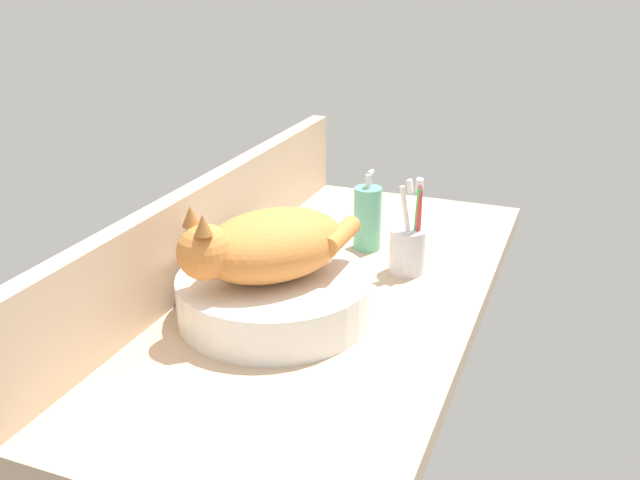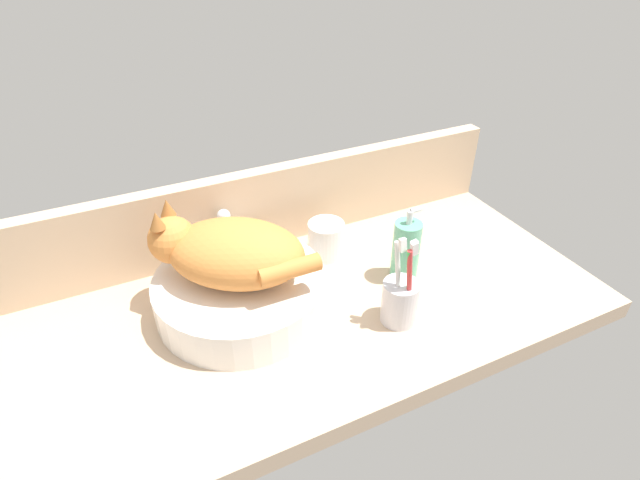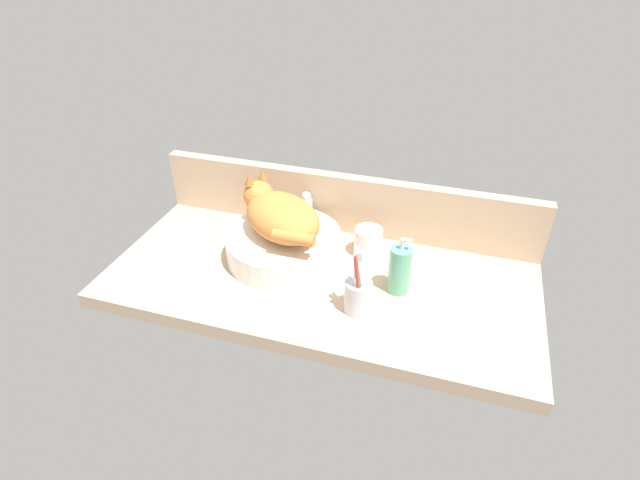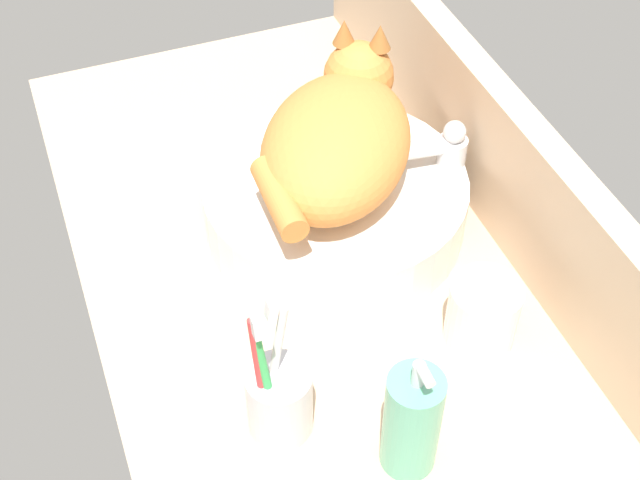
# 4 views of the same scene
# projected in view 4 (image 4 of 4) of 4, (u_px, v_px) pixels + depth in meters

# --- Properties ---
(ground_plane) EXTENTS (1.14, 0.53, 0.04)m
(ground_plane) POSITION_uv_depth(u_px,v_px,m) (331.00, 317.00, 1.05)
(ground_plane) COLOR tan
(backsplash_panel) EXTENTS (1.14, 0.04, 0.18)m
(backsplash_panel) POSITION_uv_depth(u_px,v_px,m) (530.00, 198.00, 1.03)
(backsplash_panel) COLOR #CCAD8C
(backsplash_panel) RESTS_ON ground_plane
(sink_basin) EXTENTS (0.32, 0.32, 0.07)m
(sink_basin) POSITION_uv_depth(u_px,v_px,m) (335.00, 203.00, 1.10)
(sink_basin) COLOR white
(sink_basin) RESTS_ON ground_plane
(cat) EXTENTS (0.30, 0.28, 0.14)m
(cat) POSITION_uv_depth(u_px,v_px,m) (338.00, 137.00, 1.04)
(cat) COLOR orange
(cat) RESTS_ON sink_basin
(faucet) EXTENTS (0.04, 0.12, 0.14)m
(faucet) POSITION_uv_depth(u_px,v_px,m) (442.00, 164.00, 1.09)
(faucet) COLOR silver
(faucet) RESTS_ON ground_plane
(soap_dispenser) EXTENTS (0.06, 0.06, 0.16)m
(soap_dispenser) POSITION_uv_depth(u_px,v_px,m) (410.00, 422.00, 0.85)
(soap_dispenser) COLOR #60B793
(soap_dispenser) RESTS_ON ground_plane
(toothbrush_cup) EXTENTS (0.07, 0.07, 0.19)m
(toothbrush_cup) POSITION_uv_depth(u_px,v_px,m) (278.00, 398.00, 0.89)
(toothbrush_cup) COLOR silver
(toothbrush_cup) RESTS_ON ground_plane
(water_glass) EXTENTS (0.08, 0.08, 0.08)m
(water_glass) POSITION_uv_depth(u_px,v_px,m) (482.00, 316.00, 0.98)
(water_glass) COLOR white
(water_glass) RESTS_ON ground_plane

